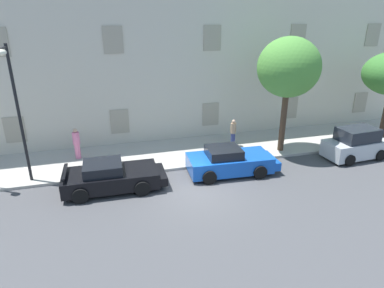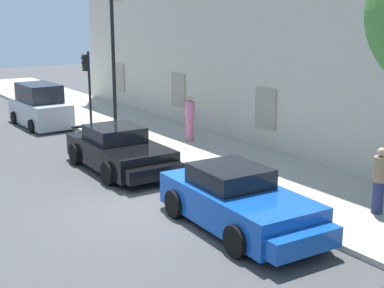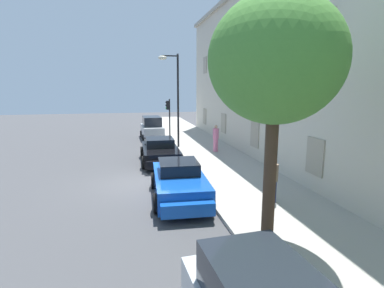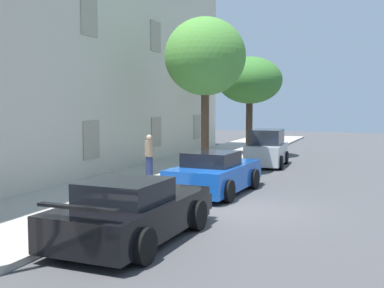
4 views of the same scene
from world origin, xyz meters
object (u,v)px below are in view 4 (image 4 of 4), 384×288
hatchback_parked (267,149)px  tree_midblock (205,57)px  pedestrian_admiring (149,155)px  sportscar_red_lead (136,211)px  sportscar_yellow_flank (217,174)px  tree_near_kerb (250,81)px

hatchback_parked → tree_midblock: size_ratio=0.56×
pedestrian_admiring → sportscar_red_lead: bearing=-155.5°
tree_midblock → pedestrian_admiring: tree_midblock is taller
sportscar_red_lead → tree_midblock: size_ratio=0.73×
sportscar_yellow_flank → tree_midblock: 6.09m
hatchback_parked → sportscar_red_lead: bearing=-179.9°
hatchback_parked → pedestrian_admiring: pedestrian_admiring is taller
pedestrian_admiring → tree_midblock: bearing=-29.8°
sportscar_red_lead → tree_midblock: bearing=11.0°
tree_near_kerb → tree_midblock: tree_midblock is taller
sportscar_red_lead → pedestrian_admiring: (7.34, 3.34, 0.38)m
sportscar_yellow_flank → pedestrian_admiring: bearing=67.2°
tree_midblock → pedestrian_admiring: bearing=150.2°
tree_midblock → pedestrian_admiring: size_ratio=3.90×
hatchback_parked → tree_midblock: tree_midblock is taller
sportscar_yellow_flank → hatchback_parked: bearing=-0.6°
sportscar_red_lead → sportscar_yellow_flank: 5.98m
hatchback_parked → pedestrian_admiring: 6.99m
sportscar_red_lead → hatchback_parked: 13.49m
tree_midblock → hatchback_parked: bearing=-27.3°
tree_near_kerb → hatchback_parked: bearing=-153.1°
sportscar_yellow_flank → tree_midblock: bearing=25.2°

